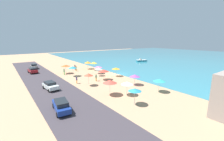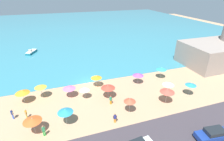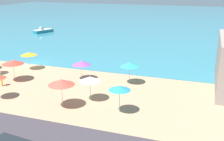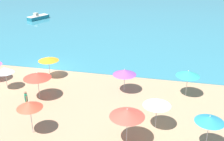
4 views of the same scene
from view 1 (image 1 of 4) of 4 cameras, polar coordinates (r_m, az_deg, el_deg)
ground_plane at (r=40.91m, az=2.68°, el=-1.48°), size 160.00×160.00×0.00m
sea at (r=86.50m, az=32.20°, el=3.81°), size 150.00×110.00×0.05m
coastal_road at (r=32.95m, az=-22.43°, el=-5.67°), size 80.00×8.00×0.06m
beach_umbrella_0 at (r=35.03m, az=-3.23°, el=-0.02°), size 2.46×2.46×2.55m
beach_umbrella_1 at (r=43.44m, az=-17.27°, el=1.81°), size 2.41×2.41×2.55m
beach_umbrella_2 at (r=41.67m, az=-5.29°, el=1.40°), size 2.22×2.22×2.18m
beach_umbrella_3 at (r=31.46m, az=8.67°, el=-1.93°), size 2.21×2.21×2.33m
beach_umbrella_4 at (r=46.23m, az=-6.97°, el=2.98°), size 2.05×2.05×2.68m
beach_umbrella_5 at (r=39.63m, az=-14.74°, el=1.20°), size 2.20×2.20×2.69m
beach_umbrella_6 at (r=48.42m, az=-9.26°, el=3.12°), size 2.30×2.30×2.53m
beach_umbrella_7 at (r=25.43m, az=-0.83°, el=-4.23°), size 2.41×2.41×2.73m
beach_umbrella_8 at (r=30.95m, az=-8.93°, el=-1.55°), size 1.85×1.85×2.66m
beach_umbrella_9 at (r=25.53m, az=5.73°, el=-4.80°), size 2.07×2.07×2.45m
beach_umbrella_10 at (r=28.23m, az=17.59°, el=-3.53°), size 2.15×2.15×2.53m
beach_umbrella_11 at (r=38.91m, az=-5.09°, el=0.73°), size 1.72×1.72×2.30m
beach_umbrella_12 at (r=38.39m, az=1.48°, el=0.79°), size 2.11×2.11×2.32m
beach_umbrella_13 at (r=21.99m, az=8.70°, el=-7.28°), size 1.94×1.94×2.56m
bather_0 at (r=48.07m, az=-13.94°, el=1.38°), size 0.39×0.47×1.73m
bather_1 at (r=34.46m, az=-6.08°, el=-2.53°), size 0.40×0.46×1.64m
bather_2 at (r=46.16m, az=-13.58°, el=0.89°), size 0.24×0.57×1.63m
bather_3 at (r=33.25m, az=-13.32°, el=-3.37°), size 0.56×0.28×1.59m
bather_4 at (r=42.26m, az=-17.79°, el=-0.26°), size 0.57×0.27×1.74m
parked_car_0 at (r=54.57m, az=-27.60°, el=1.48°), size 4.26×2.08×1.54m
parked_car_1 at (r=21.38m, az=-18.77°, el=-12.48°), size 4.50×2.19×1.55m
parked_car_2 at (r=30.79m, az=-22.44°, el=-5.27°), size 4.19×2.23×1.49m
parked_car_3 at (r=47.62m, az=-27.97°, el=0.09°), size 4.11×2.19×1.51m
skiff_nearshore at (r=65.13m, az=11.14°, el=3.73°), size 3.13×4.71×1.32m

